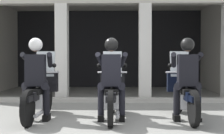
{
  "coord_description": "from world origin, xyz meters",
  "views": [
    {
      "loc": [
        0.16,
        -5.64,
        1.18
      ],
      "look_at": [
        0.0,
        0.5,
        1.02
      ],
      "focal_mm": 48.49,
      "sensor_mm": 36.0,
      "label": 1
    }
  ],
  "objects_px": {
    "police_officer_center": "(111,72)",
    "motorcycle_left": "(40,93)",
    "motorcycle_center": "(112,93)",
    "police_officer_right": "(187,72)",
    "motorcycle_right": "(184,93)",
    "police_officer_left": "(36,72)"
  },
  "relations": [
    {
      "from": "police_officer_center",
      "to": "motorcycle_right",
      "type": "bearing_deg",
      "value": 2.55
    },
    {
      "from": "police_officer_left",
      "to": "motorcycle_right",
      "type": "height_order",
      "value": "police_officer_left"
    },
    {
      "from": "police_officer_center",
      "to": "police_officer_right",
      "type": "distance_m",
      "value": 1.44
    },
    {
      "from": "police_officer_left",
      "to": "motorcycle_center",
      "type": "bearing_deg",
      "value": 5.3
    },
    {
      "from": "police_officer_center",
      "to": "motorcycle_left",
      "type": "bearing_deg",
      "value": 158.48
    },
    {
      "from": "police_officer_left",
      "to": "police_officer_center",
      "type": "relative_size",
      "value": 1.0
    },
    {
      "from": "motorcycle_left",
      "to": "police_officer_right",
      "type": "height_order",
      "value": "police_officer_right"
    },
    {
      "from": "police_officer_left",
      "to": "police_officer_right",
      "type": "relative_size",
      "value": 1.0
    },
    {
      "from": "police_officer_left",
      "to": "police_officer_center",
      "type": "xyz_separation_m",
      "value": [
        1.44,
        0.01,
        0.0
      ]
    },
    {
      "from": "motorcycle_right",
      "to": "police_officer_right",
      "type": "relative_size",
      "value": 1.29
    },
    {
      "from": "police_officer_center",
      "to": "motorcycle_right",
      "type": "xyz_separation_m",
      "value": [
        1.44,
        0.34,
        -0.44
      ]
    },
    {
      "from": "motorcycle_left",
      "to": "police_officer_left",
      "type": "distance_m",
      "value": 0.52
    },
    {
      "from": "police_officer_left",
      "to": "motorcycle_left",
      "type": "bearing_deg",
      "value": 83.73
    },
    {
      "from": "motorcycle_right",
      "to": "police_officer_right",
      "type": "xyz_separation_m",
      "value": [
        -0.0,
        -0.28,
        0.44
      ]
    },
    {
      "from": "motorcycle_left",
      "to": "motorcycle_right",
      "type": "distance_m",
      "value": 2.88
    },
    {
      "from": "police_officer_center",
      "to": "police_officer_left",
      "type": "bearing_deg",
      "value": 169.62
    },
    {
      "from": "motorcycle_center",
      "to": "motorcycle_right",
      "type": "relative_size",
      "value": 1.0
    },
    {
      "from": "motorcycle_left",
      "to": "motorcycle_right",
      "type": "height_order",
      "value": "same"
    },
    {
      "from": "police_officer_left",
      "to": "police_officer_right",
      "type": "height_order",
      "value": "same"
    },
    {
      "from": "motorcycle_center",
      "to": "police_officer_center",
      "type": "bearing_deg",
      "value": -100.85
    },
    {
      "from": "motorcycle_center",
      "to": "police_officer_right",
      "type": "height_order",
      "value": "police_officer_right"
    },
    {
      "from": "motorcycle_left",
      "to": "motorcycle_center",
      "type": "xyz_separation_m",
      "value": [
        1.44,
        0.01,
        0.0
      ]
    }
  ]
}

